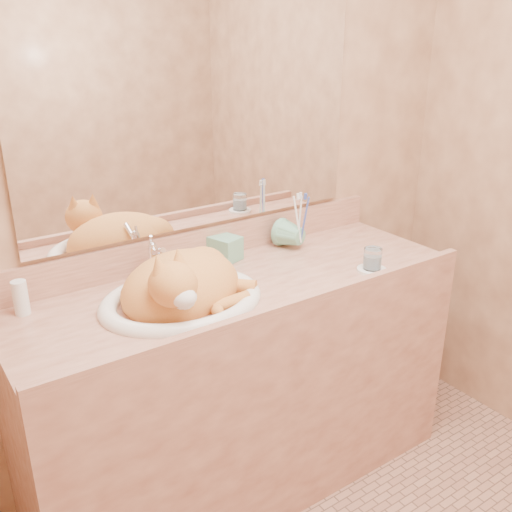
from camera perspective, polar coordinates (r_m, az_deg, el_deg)
wall_back at (r=2.07m, az=-5.81°, el=10.15°), size 2.40×0.02×2.50m
vanity_counter at (r=2.18m, az=-1.36°, el=-12.88°), size 1.60×0.55×0.85m
mirror at (r=2.03m, az=-5.79°, el=13.96°), size 1.30×0.02×0.80m
sink_basin at (r=1.81m, az=-7.54°, el=-2.28°), size 0.60×0.53×0.16m
faucet at (r=1.98m, az=-10.23°, el=-0.44°), size 0.05×0.11×0.15m
cat at (r=1.81m, az=-7.39°, el=-2.65°), size 0.48×0.42×0.23m
soap_dispenser at (r=2.10m, az=-2.00°, el=1.89°), size 0.11×0.12×0.20m
toothbrush_cup at (r=2.23m, az=4.51°, el=1.80°), size 0.14×0.14×0.11m
toothbrushes at (r=2.20m, az=4.57°, el=3.92°), size 0.04×0.04×0.24m
saucer at (r=2.10m, az=11.49°, el=-1.36°), size 0.11×0.11×0.01m
water_glass at (r=2.08m, az=11.57°, el=-0.26°), size 0.07×0.07×0.08m
lotion_bottle at (r=1.87m, az=-22.47°, el=-3.88°), size 0.05×0.05×0.11m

